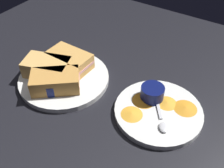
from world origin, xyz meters
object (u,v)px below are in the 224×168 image
plate_sandwich_main (64,78)px  spoon_by_dark_ramekin (61,76)px  sandwich_half_near (70,60)px  ramekin_dark_sauce (51,84)px  sandwich_half_extra (55,81)px  spoon_by_gravy_ramekin (162,123)px  ramekin_light_gravy (152,92)px  sandwich_half_far (47,67)px  plate_chips_companion (158,112)px

plate_sandwich_main → spoon_by_dark_ramekin: (-0.68, -0.53, 1.16)cm
sandwich_half_near → ramekin_dark_sauce: 10.95cm
sandwich_half_extra → spoon_by_gravy_ramekin: sandwich_half_extra is taller
ramekin_dark_sauce → plate_sandwich_main: bearing=97.8°
ramekin_light_gravy → ramekin_dark_sauce: bearing=-154.2°
sandwich_half_near → ramekin_light_gravy: size_ratio=2.14×
plate_sandwich_main → sandwich_half_far: sandwich_half_far is taller
ramekin_dark_sauce → spoon_by_gravy_ramekin: size_ratio=0.79×
ramekin_dark_sauce → spoon_by_gravy_ramekin: ramekin_dark_sauce is taller
sandwich_half_near → spoon_by_gravy_ramekin: size_ratio=1.51×
sandwich_half_far → sandwich_half_extra: (6.26, -3.35, 0.00)cm
sandwich_half_near → plate_chips_companion: (30.53, -1.53, -3.20)cm
spoon_by_dark_ramekin → spoon_by_gravy_ramekin: same height
sandwich_half_extra → plate_chips_companion: 28.96cm
sandwich_half_near → ramekin_light_gravy: sandwich_half_near is taller
sandwich_half_extra → spoon_by_gravy_ramekin: size_ratio=1.68×
sandwich_half_near → sandwich_half_far: 7.10cm
spoon_by_gravy_ramekin → plate_chips_companion: bearing=125.9°
plate_chips_companion → ramekin_light_gravy: (-3.42, 2.85, 2.80)cm
ramekin_dark_sauce → sandwich_half_extra: bearing=59.3°
sandwich_half_near → sandwich_half_extra: same height
sandwich_half_near → spoon_by_gravy_ramekin: sandwich_half_near is taller
ramekin_dark_sauce → ramekin_light_gravy: bearing=25.8°
sandwich_half_near → spoon_by_dark_ramekin: bearing=-81.8°
sandwich_half_far → spoon_by_gravy_ramekin: sandwich_half_far is taller
sandwich_half_near → spoon_by_gravy_ramekin: 33.89cm
ramekin_dark_sauce → ramekin_light_gravy: 27.61cm
plate_sandwich_main → plate_chips_companion: same height
sandwich_half_extra → spoon_by_dark_ramekin: 5.19cm
plate_sandwich_main → ramekin_dark_sauce: size_ratio=3.77×
plate_chips_companion → ramekin_light_gravy: size_ratio=3.64×
plate_chips_companion → ramekin_light_gravy: bearing=140.2°
ramekin_light_gravy → sandwich_half_far: bearing=-166.0°
sandwich_half_extra → sandwich_half_far: bearing=151.8°
ramekin_dark_sauce → sandwich_half_near: bearing=101.9°
spoon_by_dark_ramekin → plate_chips_companion: spoon_by_dark_ramekin is taller
ramekin_light_gravy → spoon_by_gravy_ramekin: bearing=-47.3°
sandwich_half_extra → ramekin_dark_sauce: bearing=-120.7°
plate_sandwich_main → ramekin_dark_sauce: ramekin_dark_sauce is taller
sandwich_half_near → sandwich_half_extra: 10.04cm
plate_sandwich_main → plate_chips_companion: bearing=6.4°
spoon_by_dark_ramekin → ramekin_light_gravy: ramekin_light_gravy is taller
sandwich_half_far → plate_chips_companion: 34.36cm
plate_sandwich_main → sandwich_half_far: (-4.80, -1.45, 3.20)cm
sandwich_half_near → ramekin_dark_sauce: sandwich_half_near is taller
plate_chips_companion → spoon_by_gravy_ramekin: spoon_by_gravy_ramekin is taller
plate_sandwich_main → sandwich_half_near: 5.95cm
ramekin_dark_sauce → spoon_by_dark_ramekin: ramekin_dark_sauce is taller
sandwich_half_extra → ramekin_dark_sauce: (-0.64, -1.08, -0.65)cm
sandwich_half_near → sandwich_half_extra: size_ratio=0.90×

